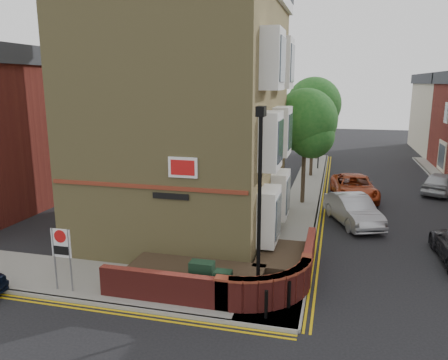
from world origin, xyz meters
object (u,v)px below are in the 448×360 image
silver_car_near (353,210)px  utility_cabinet_large (202,279)px  zone_sign (61,248)px  lamppost (259,208)px

silver_car_near → utility_cabinet_large: bearing=-139.4°
zone_sign → lamppost: bearing=6.1°
zone_sign → silver_car_near: size_ratio=0.48×
zone_sign → utility_cabinet_large: bearing=9.7°
lamppost → zone_sign: 6.85m
utility_cabinet_large → silver_car_near: 10.80m
zone_sign → silver_car_near: zone_sign is taller
zone_sign → silver_car_near: (9.80, 10.33, -0.89)m
lamppost → zone_sign: bearing=-173.9°
utility_cabinet_large → zone_sign: (-4.70, -0.80, 0.92)m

